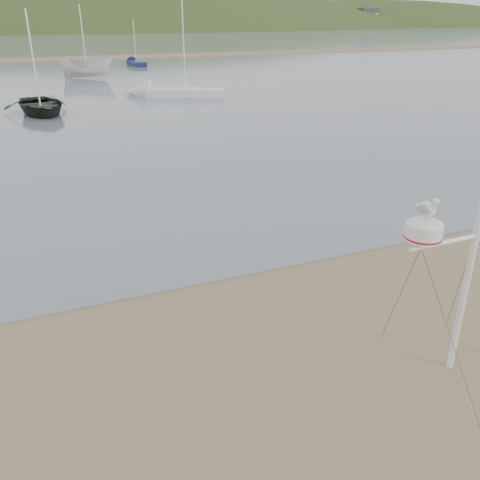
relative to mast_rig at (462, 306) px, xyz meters
name	(u,v)px	position (x,y,z in m)	size (l,w,h in m)	color
ground	(136,445)	(-5.27, 0.43, -1.24)	(560.00, 560.00, 0.00)	olive
water	(11,40)	(-5.27, 132.43, -1.22)	(560.00, 256.00, 0.04)	slate
sandbar	(17,60)	(-5.27, 70.43, -1.17)	(560.00, 7.00, 0.07)	olive
hill_ridge	(62,78)	(13.24, 235.43, -20.94)	(620.00, 180.00, 80.00)	#273A17
far_cottages	(16,19)	(-2.27, 196.43, 2.76)	(294.40, 6.30, 8.00)	beige
mast_rig	(462,306)	(0.00, 0.00, 0.00)	(2.28, 2.44, 5.15)	silver
boat_dark	(35,68)	(-4.83, 28.10, 1.41)	(3.73, 1.08, 5.22)	black
boat_white	(84,50)	(0.35, 46.17, 1.29)	(1.88, 1.93, 4.99)	silver
sailboat_white_near	(158,92)	(3.59, 32.68, -0.94)	(7.49, 4.71, 7.35)	silver
sailboat_blue_far	(133,63)	(7.31, 58.18, -0.94)	(1.60, 5.45, 5.41)	#121642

